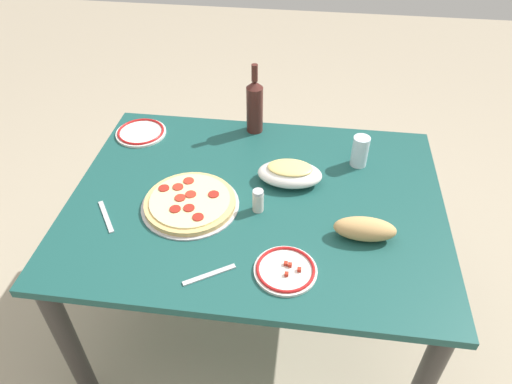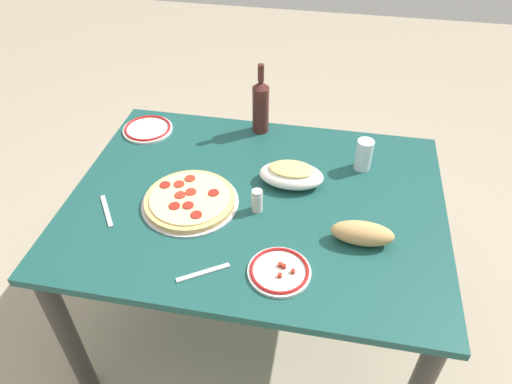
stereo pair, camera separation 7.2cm
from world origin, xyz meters
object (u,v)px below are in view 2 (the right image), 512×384
(side_plate_far, at_px, (148,129))
(bread_loaf, at_px, (362,233))
(water_glass, at_px, (364,155))
(side_plate_near, at_px, (279,271))
(wine_bottle, at_px, (261,105))
(dining_table, at_px, (256,221))
(baked_pasta_dish, at_px, (291,174))
(pepperoni_pizza, at_px, (190,200))
(spice_shaker, at_px, (257,201))

(side_plate_far, bearing_deg, bread_loaf, -28.25)
(water_glass, relative_size, side_plate_near, 0.64)
(side_plate_near, height_order, bread_loaf, bread_loaf)
(wine_bottle, xyz_separation_m, side_plate_near, (0.20, -0.77, -0.11))
(dining_table, bearing_deg, bread_loaf, -21.20)
(baked_pasta_dish, distance_m, wine_bottle, 0.38)
(pepperoni_pizza, height_order, baked_pasta_dish, baked_pasta_dish)
(wine_bottle, xyz_separation_m, spice_shaker, (0.08, -0.50, -0.08))
(wine_bottle, height_order, spice_shaker, wine_bottle)
(side_plate_near, distance_m, bread_loaf, 0.30)
(side_plate_far, bearing_deg, baked_pasta_dish, -19.79)
(side_plate_near, relative_size, spice_shaker, 2.25)
(wine_bottle, height_order, water_glass, wine_bottle)
(water_glass, relative_size, bread_loaf, 0.61)
(bread_loaf, xyz_separation_m, spice_shaker, (-0.36, 0.09, 0.00))
(baked_pasta_dish, xyz_separation_m, side_plate_near, (0.02, -0.44, -0.03))
(bread_loaf, bearing_deg, pepperoni_pizza, 172.74)
(side_plate_far, xyz_separation_m, spice_shaker, (0.56, -0.41, 0.03))
(baked_pasta_dish, relative_size, side_plate_near, 1.23)
(dining_table, relative_size, side_plate_near, 6.85)
(baked_pasta_dish, bearing_deg, side_plate_near, -87.09)
(side_plate_far, height_order, spice_shaker, spice_shaker)
(side_plate_far, xyz_separation_m, bread_loaf, (0.92, -0.49, 0.03))
(pepperoni_pizza, distance_m, water_glass, 0.68)
(pepperoni_pizza, height_order, spice_shaker, spice_shaker)
(side_plate_far, bearing_deg, pepperoni_pizza, -52.86)
(water_glass, height_order, spice_shaker, water_glass)
(dining_table, bearing_deg, wine_bottle, 98.24)
(dining_table, height_order, baked_pasta_dish, baked_pasta_dish)
(baked_pasta_dish, bearing_deg, bread_loaf, -44.30)
(wine_bottle, height_order, side_plate_far, wine_bottle)
(spice_shaker, bearing_deg, dining_table, 104.21)
(dining_table, relative_size, spice_shaker, 15.40)
(side_plate_near, bearing_deg, baked_pasta_dish, 92.91)
(spice_shaker, bearing_deg, wine_bottle, 98.96)
(dining_table, distance_m, side_plate_near, 0.37)
(wine_bottle, relative_size, side_plate_far, 1.43)
(wine_bottle, relative_size, water_glass, 2.44)
(water_glass, bearing_deg, wine_bottle, 156.76)
(baked_pasta_dish, height_order, spice_shaker, spice_shaker)
(wine_bottle, bearing_deg, spice_shaker, -81.04)
(bread_loaf, bearing_deg, side_plate_far, 151.75)
(side_plate_near, bearing_deg, bread_loaf, 36.45)
(dining_table, distance_m, baked_pasta_dish, 0.22)
(dining_table, xyz_separation_m, pepperoni_pizza, (-0.23, -0.07, 0.13))
(wine_bottle, height_order, side_plate_near, wine_bottle)
(pepperoni_pizza, height_order, side_plate_far, pepperoni_pizza)
(side_plate_near, height_order, spice_shaker, spice_shaker)
(dining_table, height_order, bread_loaf, bread_loaf)
(baked_pasta_dish, height_order, side_plate_near, baked_pasta_dish)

